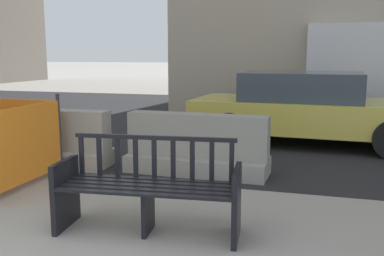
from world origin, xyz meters
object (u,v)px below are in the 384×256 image
(jersey_barrier_left, at_px, (47,142))
(car_taxi_near, at_px, (308,108))
(street_bench, at_px, (149,191))
(jersey_barrier_centre, at_px, (197,149))

(jersey_barrier_left, bearing_deg, car_taxi_near, 35.29)
(street_bench, distance_m, jersey_barrier_centre, 2.11)
(street_bench, xyz_separation_m, jersey_barrier_left, (-2.43, 1.98, -0.06))
(jersey_barrier_centre, relative_size, car_taxi_near, 0.46)
(jersey_barrier_centre, bearing_deg, jersey_barrier_left, -176.75)
(street_bench, xyz_separation_m, jersey_barrier_centre, (-0.10, 2.11, -0.06))
(street_bench, relative_size, jersey_barrier_centre, 0.86)
(street_bench, bearing_deg, jersey_barrier_left, 140.92)
(jersey_barrier_left, bearing_deg, street_bench, -39.08)
(jersey_barrier_centre, bearing_deg, car_taxi_near, 60.21)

